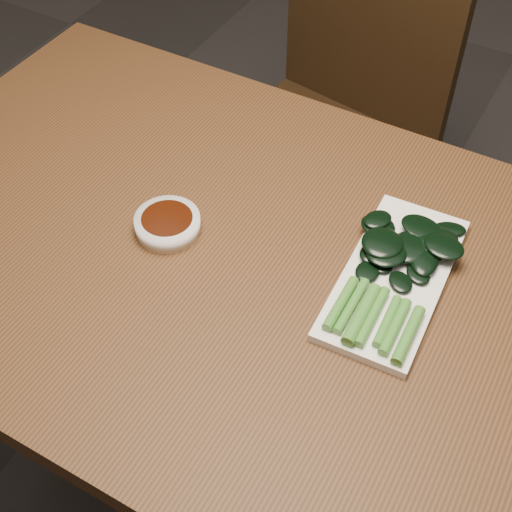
# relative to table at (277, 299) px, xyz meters

# --- Properties ---
(ground) EXTENTS (6.00, 6.00, 0.00)m
(ground) POSITION_rel_table_xyz_m (0.00, 0.00, -0.68)
(ground) COLOR #2C2A2A
(ground) RESTS_ON ground
(table) EXTENTS (1.40, 0.80, 0.75)m
(table) POSITION_rel_table_xyz_m (0.00, 0.00, 0.00)
(table) COLOR #4D2E16
(table) RESTS_ON ground
(chair_far) EXTENTS (0.52, 0.52, 0.89)m
(chair_far) POSITION_rel_table_xyz_m (-0.21, 0.68, -0.19)
(chair_far) COLOR black
(chair_far) RESTS_ON ground
(sauce_bowl) EXTENTS (0.10, 0.10, 0.03)m
(sauce_bowl) POSITION_rel_table_xyz_m (-0.19, -0.01, 0.09)
(sauce_bowl) COLOR white
(sauce_bowl) RESTS_ON table
(serving_plate) EXTENTS (0.15, 0.31, 0.01)m
(serving_plate) POSITION_rel_table_xyz_m (0.16, 0.06, 0.08)
(serving_plate) COLOR white
(serving_plate) RESTS_ON table
(gai_lan) EXTENTS (0.17, 0.29, 0.03)m
(gai_lan) POSITION_rel_table_xyz_m (0.16, 0.08, 0.10)
(gai_lan) COLOR #498E31
(gai_lan) RESTS_ON serving_plate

